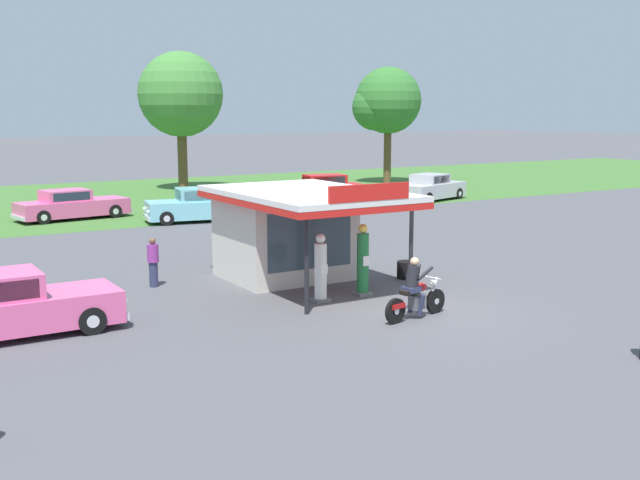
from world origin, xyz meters
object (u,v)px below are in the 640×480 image
at_px(motorcycle_with_rider, 415,293).
at_px(parked_car_back_row_centre_right, 197,206).
at_px(parked_car_back_row_centre, 322,189).
at_px(parked_car_back_row_left, 71,206).
at_px(gas_pump_nearside, 321,271).
at_px(parked_car_back_row_far_left, 431,188).
at_px(bystander_strolling_foreground, 341,220).
at_px(bystander_leaning_by_kiosk, 153,261).
at_px(gas_pump_offside, 363,263).
at_px(featured_classic_sedan, 4,308).
at_px(bystander_standing_back_lot, 326,227).
at_px(spare_tire_stack, 406,270).

height_order(motorcycle_with_rider, parked_car_back_row_centre_right, parked_car_back_row_centre_right).
distance_m(motorcycle_with_rider, parked_car_back_row_centre, 26.02).
bearing_deg(motorcycle_with_rider, parked_car_back_row_centre, 63.60).
bearing_deg(parked_car_back_row_left, parked_car_back_row_centre_right, -38.12).
bearing_deg(gas_pump_nearside, parked_car_back_row_far_left, 43.63).
distance_m(gas_pump_nearside, parked_car_back_row_centre_right, 16.75).
xyz_separation_m(parked_car_back_row_centre, bystander_strolling_foreground, (-6.95, -12.80, 0.21)).
xyz_separation_m(parked_car_back_row_left, bystander_strolling_foreground, (7.49, -12.52, 0.25)).
bearing_deg(parked_car_back_row_left, parked_car_back_row_centre, 1.11).
xyz_separation_m(parked_car_back_row_centre, parked_car_back_row_left, (-14.44, -0.28, -0.05)).
relative_size(motorcycle_with_rider, parked_car_back_row_far_left, 0.41).
bearing_deg(bystander_leaning_by_kiosk, parked_car_back_row_centre_right, 62.18).
height_order(gas_pump_offside, bystander_strolling_foreground, gas_pump_offside).
bearing_deg(featured_classic_sedan, bystander_standing_back_lot, 24.03).
height_order(gas_pump_nearside, bystander_strolling_foreground, gas_pump_nearside).
distance_m(parked_car_back_row_centre_right, spare_tire_stack, 15.31).
height_order(parked_car_back_row_left, spare_tire_stack, parked_car_back_row_left).
height_order(featured_classic_sedan, bystander_standing_back_lot, bystander_standing_back_lot).
xyz_separation_m(bystander_leaning_by_kiosk, bystander_strolling_foreground, (9.04, 3.63, 0.14)).
xyz_separation_m(parked_car_back_row_centre_right, bystander_strolling_foreground, (2.56, -8.65, 0.18)).
bearing_deg(parked_car_back_row_left, bystander_strolling_foreground, -59.11).
xyz_separation_m(featured_classic_sedan, bystander_standing_back_lot, (12.07, 5.38, 0.26)).
height_order(gas_pump_nearside, gas_pump_offside, gas_pump_offside).
bearing_deg(gas_pump_offside, parked_car_back_row_left, 98.79).
bearing_deg(spare_tire_stack, parked_car_back_row_far_left, 48.44).
height_order(parked_car_back_row_centre_right, parked_car_back_row_far_left, parked_car_back_row_centre_right).
relative_size(gas_pump_nearside, gas_pump_offside, 0.92).
xyz_separation_m(parked_car_back_row_left, spare_tire_stack, (5.61, -19.16, -0.40)).
relative_size(parked_car_back_row_left, bystander_standing_back_lot, 3.16).
xyz_separation_m(motorcycle_with_rider, bystander_standing_back_lot, (2.96, 9.03, 0.30)).
relative_size(parked_car_back_row_centre_right, bystander_standing_back_lot, 2.88).
distance_m(motorcycle_with_rider, featured_classic_sedan, 9.81).
bearing_deg(bystander_strolling_foreground, gas_pump_nearside, -126.38).
height_order(motorcycle_with_rider, parked_car_back_row_centre, motorcycle_with_rider).
bearing_deg(parked_car_back_row_left, gas_pump_nearside, -85.09).
distance_m(gas_pump_offside, motorcycle_with_rider, 2.74).
xyz_separation_m(gas_pump_nearside, parked_car_back_row_centre_right, (3.19, 16.45, -0.13)).
bearing_deg(featured_classic_sedan, gas_pump_offside, -5.69).
xyz_separation_m(gas_pump_offside, bystander_strolling_foreground, (4.35, 7.80, -0.03)).
xyz_separation_m(featured_classic_sedan, bystander_strolling_foreground, (13.73, 6.86, 0.23)).
xyz_separation_m(parked_car_back_row_left, bystander_standing_back_lot, (5.83, -14.00, 0.29)).
xyz_separation_m(gas_pump_offside, motorcycle_with_rider, (-0.28, -2.71, -0.29)).
xyz_separation_m(gas_pump_nearside, bystander_standing_back_lot, (4.09, 6.32, 0.09)).
height_order(parked_car_back_row_left, bystander_standing_back_lot, bystander_standing_back_lot).
relative_size(motorcycle_with_rider, parked_car_back_row_centre, 0.40).
bearing_deg(featured_classic_sedan, gas_pump_nearside, -6.68).
distance_m(gas_pump_nearside, featured_classic_sedan, 8.04).
bearing_deg(parked_car_back_row_centre, bystander_leaning_by_kiosk, -134.22).
xyz_separation_m(featured_classic_sedan, bystander_leaning_by_kiosk, (4.69, 3.23, 0.08)).
height_order(motorcycle_with_rider, featured_classic_sedan, motorcycle_with_rider).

